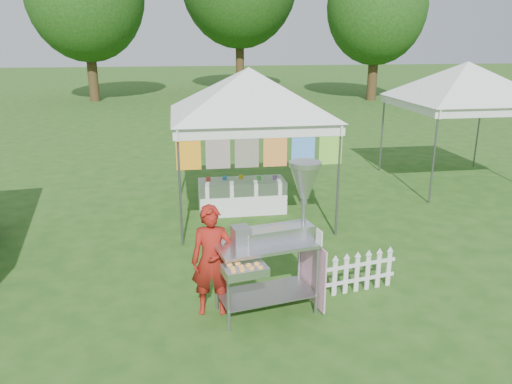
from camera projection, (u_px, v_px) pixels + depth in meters
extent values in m
plane|color=#234D16|center=(285.00, 295.00, 7.17)|extent=(120.00, 120.00, 0.00)
cylinder|color=#59595E|center=(180.00, 189.00, 8.60)|extent=(0.04, 0.04, 2.10)
cylinder|color=#59595E|center=(338.00, 181.00, 9.04)|extent=(0.04, 0.04, 2.10)
cylinder|color=#59595E|center=(178.00, 153.00, 11.28)|extent=(0.04, 0.04, 2.10)
cylinder|color=#59595E|center=(300.00, 148.00, 11.71)|extent=(0.04, 0.04, 2.10)
cube|color=white|center=(261.00, 132.00, 8.54)|extent=(3.00, 0.03, 0.22)
cube|color=white|center=(240.00, 109.00, 11.21)|extent=(3.00, 0.03, 0.22)
pyramid|color=white|center=(249.00, 67.00, 9.58)|extent=(4.24, 4.24, 0.90)
cylinder|color=#59595E|center=(261.00, 127.00, 8.51)|extent=(3.00, 0.03, 0.03)
cube|color=orange|center=(188.00, 150.00, 8.43)|extent=(0.42, 0.01, 0.70)
cube|color=#30B58A|center=(218.00, 149.00, 8.50)|extent=(0.42, 0.01, 0.70)
cube|color=#DDAA0B|center=(247.00, 148.00, 8.58)|extent=(0.42, 0.01, 0.70)
cube|color=red|center=(275.00, 147.00, 8.66)|extent=(0.42, 0.01, 0.70)
cube|color=blue|center=(303.00, 146.00, 8.73)|extent=(0.42, 0.01, 0.70)
cube|color=green|center=(331.00, 145.00, 8.81)|extent=(0.42, 0.01, 0.70)
cylinder|color=#59595E|center=(434.00, 157.00, 10.85)|extent=(0.04, 0.04, 2.10)
cylinder|color=#59595E|center=(382.00, 133.00, 13.53)|extent=(0.04, 0.04, 2.10)
cylinder|color=#59595E|center=(478.00, 130.00, 13.96)|extent=(0.04, 0.04, 2.10)
cube|color=white|center=(500.00, 112.00, 10.79)|extent=(3.00, 0.03, 0.22)
cube|color=white|center=(434.00, 97.00, 13.46)|extent=(3.00, 0.03, 0.22)
pyramid|color=white|center=(469.00, 61.00, 11.83)|extent=(4.24, 4.24, 0.90)
cylinder|color=#59595E|center=(500.00, 108.00, 10.76)|extent=(3.00, 0.03, 0.03)
cylinder|color=#3C2916|center=(92.00, 66.00, 28.29)|extent=(0.56, 0.56, 3.96)
cylinder|color=#3C2916|center=(240.00, 55.00, 33.30)|extent=(0.56, 0.56, 4.84)
cylinder|color=#3C2916|center=(373.00, 69.00, 28.91)|extent=(0.56, 0.56, 3.52)
ellipsoid|color=#2D611B|center=(377.00, 6.00, 27.88)|extent=(5.60, 5.60, 6.44)
cylinder|color=gray|center=(229.00, 296.00, 6.16)|extent=(0.05, 0.05, 0.99)
cylinder|color=gray|center=(317.00, 280.00, 6.56)|extent=(0.05, 0.05, 0.99)
cylinder|color=gray|center=(216.00, 277.00, 6.66)|extent=(0.05, 0.05, 0.99)
cylinder|color=gray|center=(299.00, 263.00, 7.06)|extent=(0.05, 0.05, 0.99)
cube|color=gray|center=(266.00, 293.00, 6.67)|extent=(1.34, 0.85, 0.02)
cube|color=#B7B7BC|center=(266.00, 244.00, 6.46)|extent=(1.41, 0.89, 0.04)
cube|color=#B7B7BC|center=(279.00, 233.00, 6.54)|extent=(0.97, 0.44, 0.16)
cube|color=gray|center=(241.00, 236.00, 6.36)|extent=(0.26, 0.28, 0.24)
cylinder|color=gray|center=(304.00, 202.00, 6.54)|extent=(0.06, 0.06, 0.99)
cone|color=#B7B7BC|center=(305.00, 182.00, 6.46)|extent=(0.46, 0.46, 0.44)
cylinder|color=#B7B7BC|center=(305.00, 164.00, 6.39)|extent=(0.49, 0.49, 0.07)
cube|color=#B7B7BC|center=(245.00, 270.00, 5.98)|extent=(0.58, 0.42, 0.11)
cube|color=pink|center=(312.00, 271.00, 6.83)|extent=(0.18, 0.81, 0.89)
cube|color=white|center=(319.00, 237.00, 6.34)|extent=(0.04, 0.15, 0.20)
imported|color=maroon|center=(212.00, 261.00, 6.53)|extent=(0.58, 0.41, 1.51)
cube|color=white|center=(323.00, 280.00, 7.03)|extent=(0.07, 0.03, 0.56)
cube|color=white|center=(335.00, 278.00, 7.09)|extent=(0.07, 0.03, 0.56)
cube|color=white|center=(346.00, 276.00, 7.15)|extent=(0.07, 0.03, 0.56)
cube|color=white|center=(357.00, 274.00, 7.20)|extent=(0.07, 0.03, 0.56)
cube|color=white|center=(368.00, 272.00, 7.26)|extent=(0.07, 0.03, 0.56)
cube|color=white|center=(378.00, 270.00, 7.32)|extent=(0.07, 0.03, 0.56)
cube|color=white|center=(389.00, 268.00, 7.38)|extent=(0.07, 0.03, 0.56)
cube|color=white|center=(356.00, 280.00, 7.23)|extent=(1.24, 0.26, 0.05)
cube|color=white|center=(357.00, 265.00, 7.16)|extent=(1.24, 0.26, 0.05)
cube|color=white|center=(242.00, 196.00, 10.54)|extent=(1.80, 0.70, 0.69)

